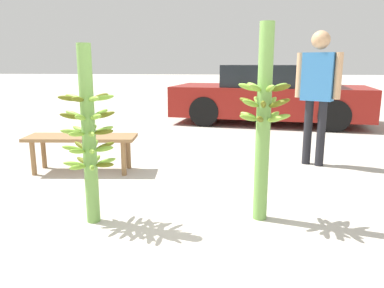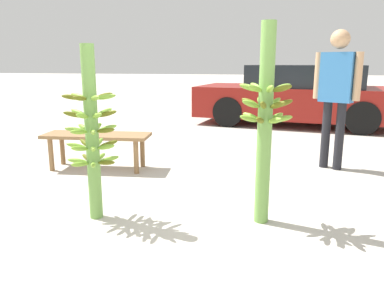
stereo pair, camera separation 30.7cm
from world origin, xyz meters
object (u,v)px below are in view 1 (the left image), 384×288
object	(u,v)px
market_bench	(81,141)
parked_car	(271,95)
banana_stalk_center	(263,120)
vendor_person	(318,85)
banana_stalk_left	(89,135)

from	to	relation	value
market_bench	parked_car	distance (m)	4.96
banana_stalk_center	parked_car	world-z (taller)	banana_stalk_center
parked_car	vendor_person	bearing A→B (deg)	-168.04
market_bench	parked_car	world-z (taller)	parked_car
banana_stalk_left	vendor_person	xyz separation A→B (m)	(2.25, 2.05, 0.29)
banana_stalk_center	parked_car	size ratio (longest dim) A/B	0.37
vendor_person	market_bench	bearing A→B (deg)	40.75
vendor_person	parked_car	xyz separation A→B (m)	(-0.19, 3.52, -0.42)
banana_stalk_center	parked_car	bearing A→B (deg)	83.13
banana_stalk_left	vendor_person	distance (m)	3.05
banana_stalk_center	vendor_person	bearing A→B (deg)	65.73
banana_stalk_left	vendor_person	world-z (taller)	vendor_person
banana_stalk_center	market_bench	distance (m)	2.46
market_bench	parked_car	bearing A→B (deg)	51.77
banana_stalk_left	market_bench	size ratio (longest dim) A/B	1.09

